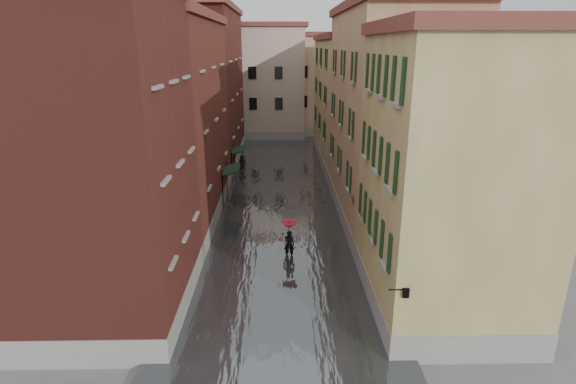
{
  "coord_description": "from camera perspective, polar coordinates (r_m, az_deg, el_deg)",
  "views": [
    {
      "loc": [
        0.04,
        -19.5,
        11.12
      ],
      "look_at": [
        0.52,
        5.09,
        3.0
      ],
      "focal_mm": 28.0,
      "sensor_mm": 36.0,
      "label": 1
    }
  ],
  "objects": [
    {
      "name": "wall_lantern",
      "position": [
        16.33,
        14.62,
        -12.19
      ],
      "size": [
        0.71,
        0.22,
        0.35
      ],
      "color": "black",
      "rests_on": "ground"
    },
    {
      "name": "building_end_cream",
      "position": [
        57.77,
        -4.26,
        13.63
      ],
      "size": [
        12.0,
        9.0,
        13.0
      ],
      "primitive_type": "cube",
      "color": "#BBA794",
      "rests_on": "ground"
    },
    {
      "name": "floodwater",
      "position": [
        34.32,
        -1.13,
        -0.47
      ],
      "size": [
        10.0,
        60.0,
        0.2
      ],
      "primitive_type": "cube",
      "color": "#4A4F52",
      "rests_on": "ground"
    },
    {
      "name": "awning_far",
      "position": [
        38.77,
        -6.34,
        5.24
      ],
      "size": [
        1.09,
        2.71,
        2.8
      ],
      "color": "black",
      "rests_on": "ground"
    },
    {
      "name": "ground",
      "position": [
        22.45,
        -1.09,
        -11.43
      ],
      "size": [
        120.0,
        120.0,
        0.0
      ],
      "primitive_type": "plane",
      "color": "#5C5C5F",
      "rests_on": "ground"
    },
    {
      "name": "pedestrian_far",
      "position": [
        40.93,
        -5.81,
        3.56
      ],
      "size": [
        0.93,
        0.82,
        1.59
      ],
      "primitive_type": "imported",
      "rotation": [
        0.0,
        0.0,
        -0.34
      ],
      "color": "black",
      "rests_on": "ground"
    },
    {
      "name": "building_right_mid",
      "position": [
        29.7,
        12.6,
        8.89
      ],
      "size": [
        6.0,
        14.0,
        13.0
      ],
      "primitive_type": "cube",
      "color": "tan",
      "rests_on": "ground"
    },
    {
      "name": "awning_near",
      "position": [
        32.62,
        -7.3,
        2.72
      ],
      "size": [
        1.09,
        2.79,
        2.8
      ],
      "color": "black",
      "rests_on": "ground"
    },
    {
      "name": "building_right_near",
      "position": [
        19.59,
        19.75,
        1.26
      ],
      "size": [
        6.0,
        8.0,
        11.5
      ],
      "primitive_type": "cube",
      "color": "olive",
      "rests_on": "ground"
    },
    {
      "name": "building_left_near",
      "position": [
        19.42,
        -22.37,
        3.11
      ],
      "size": [
        6.0,
        8.0,
        13.0
      ],
      "primitive_type": "cube",
      "color": "maroon",
      "rests_on": "ground"
    },
    {
      "name": "building_right_far",
      "position": [
        44.38,
        8.06,
        11.14
      ],
      "size": [
        6.0,
        16.0,
        11.5
      ],
      "primitive_type": "cube",
      "color": "olive",
      "rests_on": "ground"
    },
    {
      "name": "building_end_pink",
      "position": [
        60.02,
        4.71,
        13.31
      ],
      "size": [
        10.0,
        9.0,
        12.0
      ],
      "primitive_type": "cube",
      "color": "tan",
      "rests_on": "ground"
    },
    {
      "name": "pedestrian_main",
      "position": [
        24.31,
        0.13,
        -5.78
      ],
      "size": [
        0.87,
        0.87,
        2.06
      ],
      "color": "black",
      "rests_on": "ground"
    },
    {
      "name": "building_left_far",
      "position": [
        44.26,
        -10.53,
        12.63
      ],
      "size": [
        6.0,
        16.0,
        14.0
      ],
      "primitive_type": "cube",
      "color": "maroon",
      "rests_on": "ground"
    },
    {
      "name": "window_planters",
      "position": [
        21.87,
        9.72,
        -2.37
      ],
      "size": [
        0.59,
        5.62,
        0.84
      ],
      "color": "#9C5833",
      "rests_on": "ground"
    },
    {
      "name": "building_left_mid",
      "position": [
        29.76,
        -14.95,
        8.24
      ],
      "size": [
        6.0,
        14.0,
        12.5
      ],
      "primitive_type": "cube",
      "color": "#59251C",
      "rests_on": "ground"
    }
  ]
}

